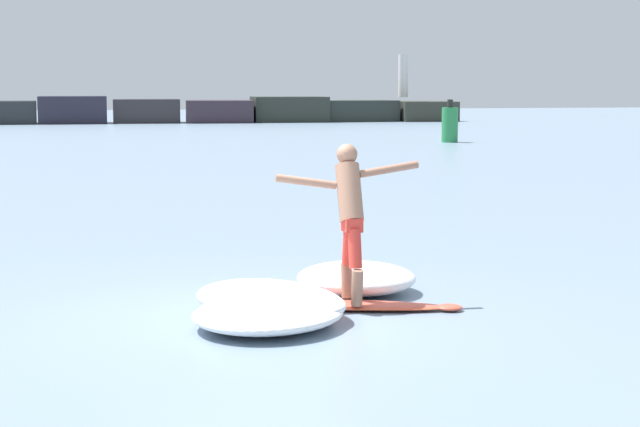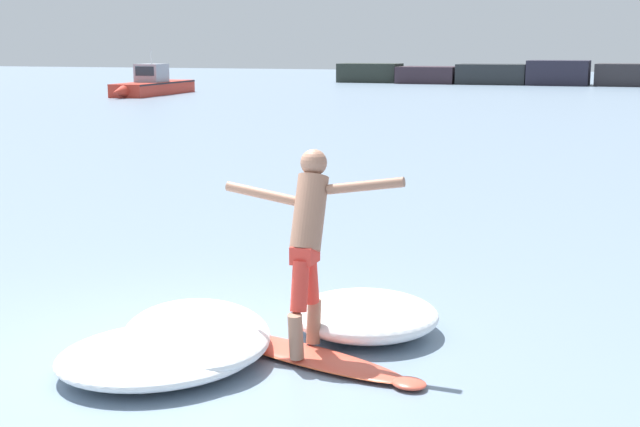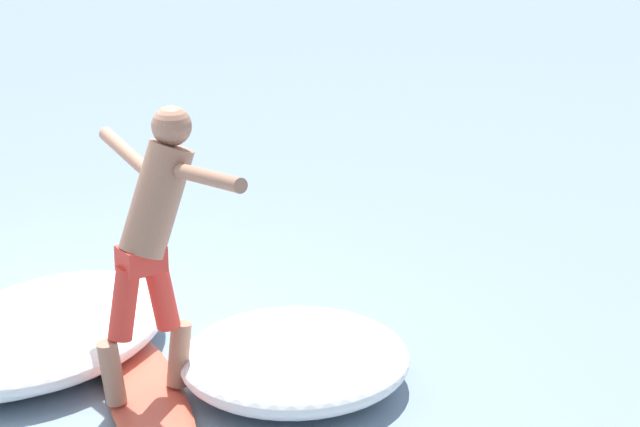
% 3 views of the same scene
% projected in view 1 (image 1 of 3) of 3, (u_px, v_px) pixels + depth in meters
% --- Properties ---
extents(ground_plane, '(200.00, 200.00, 0.00)m').
position_uv_depth(ground_plane, '(251.00, 316.00, 11.94)').
color(ground_plane, gray).
extents(rock_jetty_breakwater, '(43.75, 4.87, 4.70)m').
position_uv_depth(rock_jetty_breakwater, '(158.00, 111.00, 72.60)').
color(rock_jetty_breakwater, '#2A302A').
rests_on(rock_jetty_breakwater, ground).
extents(surfboard, '(2.38, 1.14, 0.22)m').
position_uv_depth(surfboard, '(355.00, 305.00, 12.34)').
color(surfboard, '#D5533E').
rests_on(surfboard, ground).
extents(surfer, '(1.71, 0.70, 1.82)m').
position_uv_depth(surfer, '(350.00, 208.00, 12.31)').
color(surfer, '#9B6B54').
rests_on(surfer, surfboard).
extents(channel_marker_buoy, '(0.73, 0.73, 1.92)m').
position_uv_depth(channel_marker_buoy, '(450.00, 124.00, 47.90)').
color(channel_marker_buoy, '#288447').
rests_on(channel_marker_buoy, ground).
extents(wave_foam_at_tail, '(2.21, 2.42, 0.38)m').
position_uv_depth(wave_foam_at_tail, '(270.00, 300.00, 11.92)').
color(wave_foam_at_tail, white).
rests_on(wave_foam_at_tail, ground).
extents(wave_foam_at_nose, '(2.33, 2.39, 0.29)m').
position_uv_depth(wave_foam_at_nose, '(268.00, 313.00, 11.42)').
color(wave_foam_at_nose, white).
rests_on(wave_foam_at_nose, ground).
extents(wave_foam_beside, '(2.02, 2.03, 0.38)m').
position_uv_depth(wave_foam_beside, '(356.00, 278.00, 13.27)').
color(wave_foam_beside, white).
rests_on(wave_foam_beside, ground).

